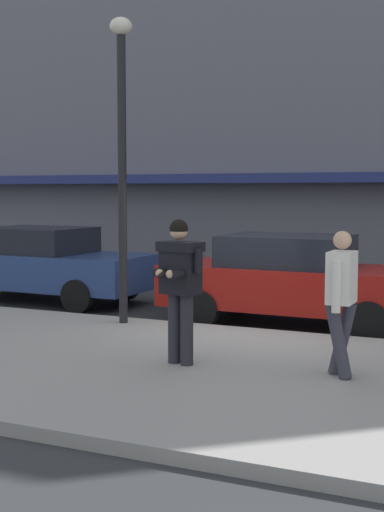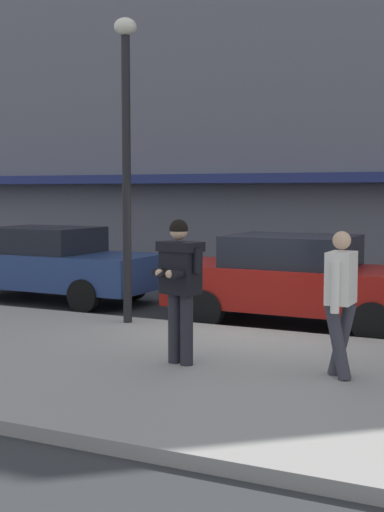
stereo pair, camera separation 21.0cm
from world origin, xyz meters
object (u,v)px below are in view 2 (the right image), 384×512
object	(u,v)px
parked_sedan_mid	(299,280)
pedestrian_in_light_coat	(341,295)
parked_sedan_near	(51,263)
man_texting_on_phone	(180,275)
street_lamp_post	(126,138)

from	to	relation	value
parked_sedan_mid	pedestrian_in_light_coat	xyz separation A→B (m)	(1.58, -3.53, 0.32)
pedestrian_in_light_coat	parked_sedan_near	bearing A→B (deg)	150.81
parked_sedan_mid	pedestrian_in_light_coat	distance (m)	3.88
man_texting_on_phone	street_lamp_post	size ratio (longest dim) A/B	0.37
man_texting_on_phone	parked_sedan_mid	bearing A→B (deg)	84.33
parked_sedan_mid	street_lamp_post	world-z (taller)	street_lamp_post
man_texting_on_phone	pedestrian_in_light_coat	xyz separation A→B (m)	(1.95, 0.23, -0.14)
parked_sedan_near	pedestrian_in_light_coat	bearing A→B (deg)	-29.19
parked_sedan_near	man_texting_on_phone	xyz separation A→B (m)	(5.09, -4.16, 0.46)
parked_sedan_mid	man_texting_on_phone	bearing A→B (deg)	-95.67
parked_sedan_near	parked_sedan_mid	world-z (taller)	same
street_lamp_post	parked_sedan_near	bearing A→B (deg)	146.57
parked_sedan_near	street_lamp_post	distance (m)	4.35
parked_sedan_near	parked_sedan_mid	distance (m)	5.48
parked_sedan_near	pedestrian_in_light_coat	world-z (taller)	pedestrian_in_light_coat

